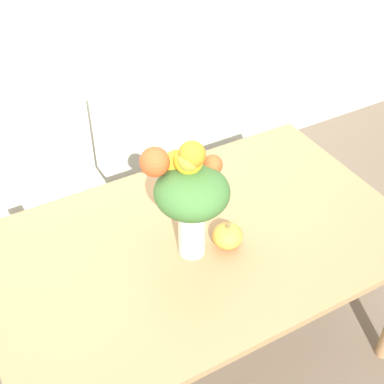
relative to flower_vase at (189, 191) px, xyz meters
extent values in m
plane|color=brown|center=(0.05, 0.02, -1.00)|extent=(12.00, 12.00, 0.00)
cube|color=#9E754C|center=(0.05, 0.02, -0.29)|extent=(1.59, 0.97, 0.03)
cylinder|color=#9E754C|center=(0.79, 0.45, -0.65)|extent=(0.06, 0.06, 0.69)
cylinder|color=#B2CCBC|center=(0.00, -0.02, -0.16)|extent=(0.10, 0.10, 0.23)
cylinder|color=silver|center=(0.00, -0.02, -0.22)|extent=(0.09, 0.09, 0.11)
cylinder|color=#38662D|center=(0.02, -0.02, -0.13)|extent=(0.01, 0.01, 0.28)
cylinder|color=#38662D|center=(0.01, 0.00, -0.13)|extent=(0.01, 0.00, 0.28)
cylinder|color=#38662D|center=(-0.01, 0.00, -0.13)|extent=(0.01, 0.00, 0.28)
cylinder|color=#38662D|center=(-0.01, -0.03, -0.13)|extent=(0.01, 0.01, 0.28)
cylinder|color=#38662D|center=(0.01, -0.03, -0.13)|extent=(0.01, 0.01, 0.28)
ellipsoid|color=#38662D|center=(0.00, -0.02, 0.01)|extent=(0.26, 0.26, 0.16)
sphere|color=yellow|center=(0.00, 0.08, 0.07)|extent=(0.09, 0.09, 0.09)
sphere|color=#D64C23|center=(-0.09, 0.08, 0.10)|extent=(0.10, 0.10, 0.10)
sphere|color=#AD9E33|center=(0.00, 0.00, 0.13)|extent=(0.08, 0.08, 0.08)
sphere|color=orange|center=(0.01, 0.00, 0.15)|extent=(0.09, 0.09, 0.09)
sphere|color=yellow|center=(0.01, 0.02, 0.11)|extent=(0.10, 0.10, 0.10)
sphere|color=orange|center=(0.04, 0.05, 0.11)|extent=(0.08, 0.08, 0.08)
sphere|color=#D64C23|center=(0.11, 0.03, 0.05)|extent=(0.07, 0.07, 0.07)
ellipsoid|color=gold|center=(0.13, -0.05, -0.23)|extent=(0.11, 0.11, 0.09)
cylinder|color=brown|center=(0.13, -0.05, -0.18)|extent=(0.02, 0.02, 0.02)
cube|color=white|center=(-0.23, 0.78, -0.57)|extent=(0.42, 0.42, 0.02)
cylinder|color=white|center=(-0.40, 0.61, -0.79)|extent=(0.04, 0.04, 0.42)
cylinder|color=white|center=(-0.06, 0.61, -0.79)|extent=(0.04, 0.04, 0.42)
cylinder|color=white|center=(-0.40, 0.95, -0.79)|extent=(0.04, 0.04, 0.42)
cylinder|color=white|center=(-0.06, 0.95, -0.79)|extent=(0.04, 0.04, 0.42)
cube|color=white|center=(-0.23, 0.98, -0.33)|extent=(0.40, 0.02, 0.46)
camera|label=1|loc=(-0.67, -1.21, 1.15)|focal=50.00mm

